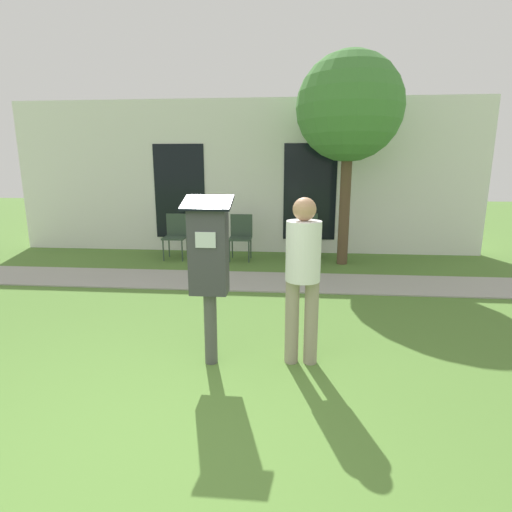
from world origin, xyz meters
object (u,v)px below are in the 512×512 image
outdoor_chair_middle (241,233)px  outdoor_chair_right (307,232)px  parking_meter (209,260)px  outdoor_chair_left (176,233)px  person_standing (303,269)px

outdoor_chair_middle → outdoor_chair_right: 1.34m
parking_meter → outdoor_chair_left: size_ratio=1.77×
outdoor_chair_left → outdoor_chair_middle: same height
outdoor_chair_left → outdoor_chair_right: size_ratio=1.00×
person_standing → outdoor_chair_middle: 4.43m
person_standing → outdoor_chair_right: (0.20, 4.54, -0.40)m
outdoor_chair_middle → outdoor_chair_right: same height
parking_meter → outdoor_chair_right: (1.05, 4.62, -0.49)m
person_standing → outdoor_chair_middle: person_standing is taller
person_standing → outdoor_chair_right: bearing=72.9°
parking_meter → outdoor_chair_right: bearing=77.1°
outdoor_chair_left → person_standing: bearing=-52.7°
outdoor_chair_right → person_standing: bearing=-82.1°
outdoor_chair_left → outdoor_chair_right: (2.63, 0.30, 0.00)m
outdoor_chair_middle → parking_meter: bearing=-71.5°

